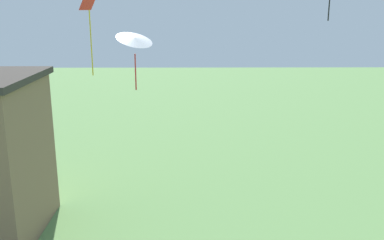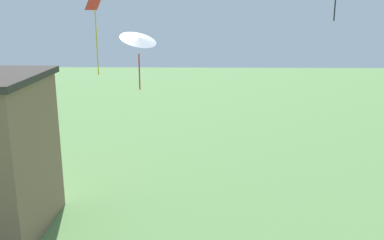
{
  "view_description": "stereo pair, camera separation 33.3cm",
  "coord_description": "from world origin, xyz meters",
  "views": [
    {
      "loc": [
        -0.1,
        -1.13,
        8.28
      ],
      "look_at": [
        0.0,
        10.0,
        5.36
      ],
      "focal_mm": 40.0,
      "sensor_mm": 36.0,
      "label": 1
    },
    {
      "loc": [
        0.23,
        -1.12,
        8.28
      ],
      "look_at": [
        0.0,
        10.0,
        5.36
      ],
      "focal_mm": 40.0,
      "sensor_mm": 36.0,
      "label": 2
    }
  ],
  "objects": [
    {
      "name": "kite_white_delta",
      "position": [
        -2.02,
        14.43,
        7.19
      ],
      "size": [
        1.84,
        1.83,
        2.16
      ],
      "color": "white"
    },
    {
      "name": "kite_red_diamond",
      "position": [
        -4.14,
        16.93,
        7.93
      ],
      "size": [
        0.8,
        0.83,
        3.43
      ],
      "color": "red"
    }
  ]
}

